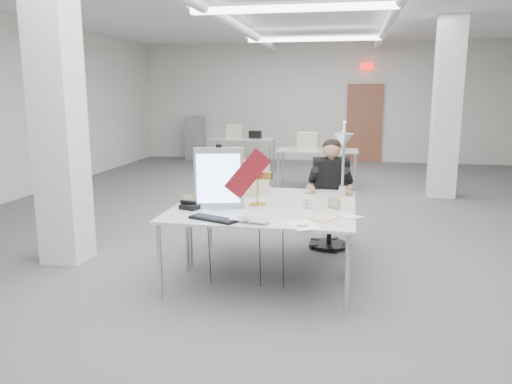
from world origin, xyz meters
TOP-DOWN VIEW (x-y plane):
  - room_shell at (0.04, 0.13)m, footprint 10.04×14.04m
  - desk_main at (0.00, -2.50)m, footprint 1.80×0.90m
  - desk_second at (0.00, -1.60)m, footprint 1.80×0.90m
  - bg_desk_a at (0.20, 3.00)m, footprint 1.60×0.80m
  - bg_desk_b at (-1.80, 5.20)m, footprint 1.60×0.80m
  - filing_cabinet at (-3.50, 6.65)m, footprint 0.45×0.55m
  - office_chair at (0.61, -0.99)m, footprint 0.61×0.61m
  - seated_person at (0.61, -1.04)m, footprint 0.63×0.73m
  - monitor at (-0.42, -2.32)m, footprint 0.48×0.17m
  - pennant at (-0.13, -2.35)m, footprint 0.44×0.14m
  - keyboard at (-0.36, -2.78)m, footprint 0.48×0.31m
  - laptop at (-0.03, -2.85)m, footprint 0.39×0.29m
  - mouse at (0.45, -2.86)m, footprint 0.11×0.08m
  - bankers_lamp at (-0.08, -2.10)m, footprint 0.32×0.14m
  - desk_phone at (-0.69, -2.39)m, footprint 0.22×0.21m
  - picture_frame_left at (-0.80, -2.15)m, footprint 0.13×0.09m
  - picture_frame_right at (0.69, -2.12)m, footprint 0.13×0.10m
  - desk_clock at (0.43, -2.15)m, footprint 0.09×0.03m
  - paper_stack_a at (0.46, -2.82)m, footprint 0.34×0.38m
  - paper_stack_b at (0.62, -2.53)m, footprint 0.30×0.34m
  - paper_stack_c at (0.84, -2.42)m, footprint 0.27×0.26m
  - beige_monitor at (-0.30, -1.55)m, footprint 0.47×0.46m
  - architect_lamp at (0.76, -1.77)m, footprint 0.21×0.62m

SIDE VIEW (x-z plane):
  - office_chair at x=0.61m, z-range 0.00..1.05m
  - filing_cabinet at x=-3.50m, z-range 0.00..1.20m
  - desk_main at x=0.00m, z-range 0.73..0.75m
  - desk_second at x=0.00m, z-range 0.73..0.75m
  - bg_desk_a at x=0.20m, z-range 0.73..0.75m
  - bg_desk_b at x=-1.80m, z-range 0.73..0.75m
  - paper_stack_a at x=0.46m, z-range 0.76..0.76m
  - paper_stack_c at x=0.84m, z-range 0.76..0.76m
  - paper_stack_b at x=0.62m, z-range 0.76..0.76m
  - keyboard at x=-0.36m, z-range 0.76..0.78m
  - laptop at x=-0.03m, z-range 0.76..0.78m
  - mouse at x=0.45m, z-range 0.76..0.79m
  - desk_phone at x=-0.69m, z-range 0.76..0.80m
  - desk_clock at x=0.43m, z-range 0.76..0.85m
  - picture_frame_right at x=0.69m, z-range 0.75..0.86m
  - picture_frame_left at x=-0.80m, z-range 0.75..0.86m
  - seated_person at x=0.61m, z-range 0.42..1.38m
  - bankers_lamp at x=-0.08m, z-range 0.75..1.11m
  - beige_monitor at x=-0.30m, z-range 0.75..1.11m
  - monitor at x=-0.42m, z-range 0.75..1.36m
  - pennant at x=-0.13m, z-range 0.87..1.36m
  - architect_lamp at x=0.76m, z-range 0.76..1.55m
  - room_shell at x=0.04m, z-range 0.07..3.31m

